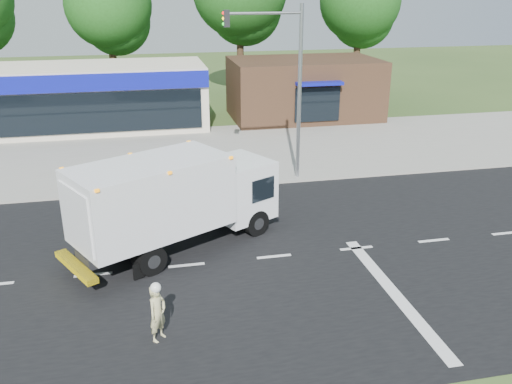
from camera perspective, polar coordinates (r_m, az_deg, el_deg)
The scene contains 11 objects.
ground at distance 18.73m, azimuth 1.91°, elevation -6.84°, with size 120.00×120.00×0.00m, color #385123.
road_asphalt at distance 18.73m, azimuth 1.91°, elevation -6.82°, with size 60.00×14.00×0.02m, color black.
sidewalk at distance 26.09m, azimuth -2.37°, elevation 1.55°, with size 60.00×2.40×0.12m, color gray.
parking_apron at distance 31.57m, azimuth -4.16°, elevation 4.90°, with size 60.00×9.00×0.02m, color gray.
lane_markings at distance 17.94m, azimuth 7.19°, elevation -8.29°, with size 55.20×7.00×0.01m.
ems_box_truck at distance 18.69m, azimuth -8.68°, elevation -0.54°, with size 7.87×5.73×3.40m.
emergency_worker at distance 14.55m, azimuth -10.33°, elevation -12.31°, with size 0.66×0.68×1.69m.
retail_strip_mall at distance 36.95m, azimuth -19.74°, elevation 9.31°, with size 18.00×6.20×4.00m.
brown_storefront at distance 38.30m, azimuth 5.08°, elevation 10.80°, with size 10.00×6.70×4.00m.
traffic_signal_pole at distance 24.81m, azimuth 3.18°, elevation 12.12°, with size 3.51×0.25×8.00m.
background_trees at distance 44.36m, azimuth -8.29°, elevation 19.06°, with size 36.77×7.39×12.10m.
Camera 1 is at (-4.04, -16.06, 8.75)m, focal length 38.00 mm.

